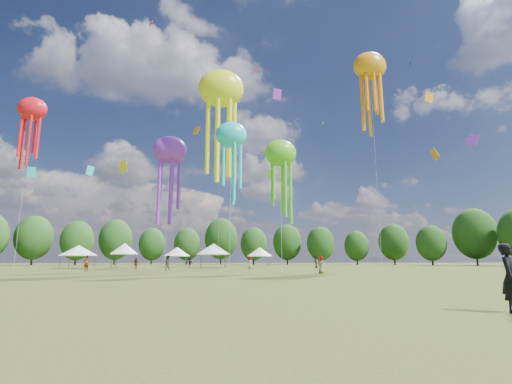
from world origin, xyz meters
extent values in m
plane|color=#384416|center=(0.00, 0.00, 0.00)|extent=(300.00, 300.00, 0.00)
imported|color=black|center=(8.28, -1.53, 0.87)|extent=(0.75, 0.72, 1.74)
imported|color=gray|center=(-4.21, 37.64, 0.92)|extent=(0.97, 0.80, 1.85)
imported|color=gray|center=(7.08, 44.99, 0.85)|extent=(0.81, 0.97, 1.70)
imported|color=gray|center=(18.44, 49.46, 0.93)|extent=(0.79, 0.97, 1.86)
imported|color=gray|center=(-2.14, 54.88, 0.79)|extent=(1.04, 0.62, 1.59)
imported|color=gray|center=(-9.85, 48.06, 0.78)|extent=(0.98, 0.59, 1.57)
imported|color=gray|center=(-5.75, 52.52, 0.81)|extent=(1.52, 0.54, 1.61)
imported|color=gray|center=(-13.23, 35.65, 0.92)|extent=(0.70, 0.80, 1.84)
imported|color=gray|center=(11.61, 24.93, 0.84)|extent=(0.77, 0.95, 1.68)
cylinder|color=#47474C|center=(-21.44, 50.13, 0.94)|extent=(0.08, 0.08, 1.88)
cylinder|color=#47474C|center=(-21.44, 54.09, 0.94)|extent=(0.08, 0.08, 1.88)
cylinder|color=#47474C|center=(-17.48, 50.13, 0.94)|extent=(0.08, 0.08, 1.88)
cylinder|color=#47474C|center=(-17.48, 54.09, 0.94)|extent=(0.08, 0.08, 1.88)
cube|color=white|center=(-19.46, 52.11, 1.93)|extent=(4.36, 4.36, 0.10)
cone|color=white|center=(-19.46, 52.11, 2.79)|extent=(5.67, 5.67, 1.61)
cylinder|color=#47474C|center=(-14.93, 54.45, 1.09)|extent=(0.08, 0.08, 2.18)
cylinder|color=#47474C|center=(-14.93, 57.65, 1.09)|extent=(0.08, 0.08, 2.18)
cylinder|color=#47474C|center=(-11.73, 54.45, 1.09)|extent=(0.08, 0.08, 2.18)
cylinder|color=#47474C|center=(-11.73, 57.65, 1.09)|extent=(0.08, 0.08, 2.18)
cube|color=white|center=(-13.33, 56.05, 2.23)|extent=(3.60, 3.60, 0.10)
cone|color=white|center=(-13.33, 56.05, 3.21)|extent=(4.68, 4.68, 1.87)
cylinder|color=#47474C|center=(-6.23, 56.46, 0.93)|extent=(0.08, 0.08, 1.86)
cylinder|color=#47474C|center=(-6.23, 59.73, 0.93)|extent=(0.08, 0.08, 1.86)
cylinder|color=#47474C|center=(-2.97, 56.46, 0.93)|extent=(0.08, 0.08, 1.86)
cylinder|color=#47474C|center=(-2.97, 59.73, 0.93)|extent=(0.08, 0.08, 1.86)
cube|color=white|center=(-4.60, 58.09, 1.91)|extent=(3.66, 3.66, 0.10)
cone|color=white|center=(-4.60, 58.09, 2.76)|extent=(4.76, 4.76, 1.60)
cylinder|color=#47474C|center=(-0.21, 49.89, 1.04)|extent=(0.08, 0.08, 2.09)
cylinder|color=#47474C|center=(-0.21, 53.90, 1.04)|extent=(0.08, 0.08, 2.09)
cylinder|color=#47474C|center=(3.80, 49.89, 1.04)|extent=(0.08, 0.08, 2.09)
cylinder|color=#47474C|center=(3.80, 53.90, 1.04)|extent=(0.08, 0.08, 2.09)
cube|color=white|center=(1.80, 51.90, 2.14)|extent=(4.41, 4.41, 0.10)
cone|color=white|center=(1.80, 51.90, 3.08)|extent=(5.73, 5.73, 1.79)
cylinder|color=#47474C|center=(8.75, 56.05, 0.93)|extent=(0.08, 0.08, 1.87)
cylinder|color=#47474C|center=(8.75, 59.26, 0.93)|extent=(0.08, 0.08, 1.87)
cylinder|color=#47474C|center=(11.96, 56.05, 0.93)|extent=(0.08, 0.08, 1.87)
cylinder|color=#47474C|center=(11.96, 59.26, 0.93)|extent=(0.08, 0.08, 1.87)
cube|color=white|center=(10.35, 57.65, 1.92)|extent=(3.61, 3.61, 0.10)
cone|color=white|center=(10.35, 57.65, 2.77)|extent=(4.69, 4.69, 1.60)
ellipsoid|color=purple|center=(-4.42, 36.89, 15.34)|extent=(4.36, 3.05, 3.70)
cylinder|color=beige|center=(-4.42, 36.89, 7.67)|extent=(0.03, 0.03, 15.34)
ellipsoid|color=#F7FE1A|center=(1.96, 33.44, 22.63)|extent=(5.74, 4.02, 4.88)
cylinder|color=beige|center=(1.96, 33.44, 11.31)|extent=(0.03, 0.03, 22.63)
ellipsoid|color=#57CB21|center=(8.60, 29.06, 13.14)|extent=(3.60, 2.52, 3.06)
cylinder|color=beige|center=(8.60, 29.06, 6.57)|extent=(0.03, 0.03, 13.14)
ellipsoid|color=red|center=(-25.21, 44.60, 23.09)|extent=(4.05, 2.84, 3.44)
cylinder|color=beige|center=(-25.21, 44.60, 11.55)|extent=(0.03, 0.03, 23.09)
ellipsoid|color=#1BDCE8|center=(2.79, 25.25, 13.70)|extent=(3.15, 2.21, 2.68)
cylinder|color=beige|center=(2.79, 25.25, 6.85)|extent=(0.03, 0.03, 13.70)
ellipsoid|color=orange|center=(24.32, 38.10, 30.00)|extent=(5.00, 3.50, 4.25)
cylinder|color=beige|center=(24.32, 38.10, 15.00)|extent=(0.03, 0.03, 30.00)
cube|color=red|center=(7.28, 39.67, 29.13)|extent=(0.45, 0.88, 0.94)
cube|color=orange|center=(-1.91, 61.53, 26.98)|extent=(1.49, 1.07, 1.99)
cube|color=#F7FE1A|center=(25.28, 63.79, 30.78)|extent=(0.39, 0.60, 0.70)
cube|color=#1830DE|center=(-5.76, 50.55, 16.48)|extent=(0.82, 1.52, 1.49)
cube|color=red|center=(-10.37, 52.04, 43.56)|extent=(0.61, 0.85, 1.09)
cube|color=orange|center=(30.53, 33.69, 23.33)|extent=(1.50, 0.17, 1.74)
cube|color=#1BDCE8|center=(-24.65, 71.13, 20.21)|extent=(1.42, 1.26, 2.26)
cube|color=purple|center=(11.53, 45.42, 28.09)|extent=(1.61, 0.51, 1.98)
cube|color=orange|center=(39.39, 46.57, 19.28)|extent=(0.60, 2.17, 2.35)
cube|color=#57CB21|center=(14.34, 68.83, 20.26)|extent=(1.68, 1.11, 1.71)
cube|color=#1830DE|center=(27.10, 32.08, 27.43)|extent=(0.45, 0.84, 1.04)
cube|color=#1BDCE8|center=(-30.26, 57.58, 16.53)|extent=(1.36, 0.86, 1.81)
cube|color=#F548B1|center=(-4.13, 45.00, 18.46)|extent=(0.31, 1.19, 1.37)
cube|color=purple|center=(32.44, 28.82, 15.67)|extent=(1.51, 0.86, 1.83)
cube|color=#F7FE1A|center=(-13.01, 49.57, 16.04)|extent=(1.63, 1.08, 2.29)
cylinder|color=#38281C|center=(-40.68, 85.49, 1.71)|extent=(0.44, 0.44, 3.41)
ellipsoid|color=#214818|center=(-40.68, 85.49, 6.61)|extent=(8.53, 8.53, 10.66)
cylinder|color=#38281C|center=(-30.60, 85.02, 1.53)|extent=(0.44, 0.44, 3.07)
ellipsoid|color=#214818|center=(-30.60, 85.02, 5.94)|extent=(7.66, 7.66, 9.58)
cylinder|color=#38281C|center=(-23.51, 93.33, 1.72)|extent=(0.44, 0.44, 3.43)
ellipsoid|color=#214818|center=(-23.51, 93.33, 6.65)|extent=(8.58, 8.58, 10.73)
cylinder|color=#38281C|center=(-14.76, 98.96, 1.47)|extent=(0.44, 0.44, 2.95)
ellipsoid|color=#214818|center=(-14.76, 98.96, 5.71)|extent=(7.37, 7.37, 9.21)
cylinder|color=#38281C|center=(-4.70, 95.06, 1.45)|extent=(0.44, 0.44, 2.89)
ellipsoid|color=#214818|center=(-4.70, 95.06, 5.61)|extent=(7.23, 7.23, 9.04)
cylinder|color=#38281C|center=(4.91, 99.49, 1.92)|extent=(0.44, 0.44, 3.84)
ellipsoid|color=#214818|center=(4.91, 99.49, 7.44)|extent=(9.60, 9.60, 11.99)
cylinder|color=#38281C|center=(13.19, 88.44, 1.42)|extent=(0.44, 0.44, 2.84)
ellipsoid|color=#214818|center=(13.19, 88.44, 5.51)|extent=(7.11, 7.11, 8.89)
cylinder|color=#38281C|center=(22.93, 91.04, 1.58)|extent=(0.44, 0.44, 3.16)
ellipsoid|color=#214818|center=(22.93, 91.04, 6.13)|extent=(7.91, 7.91, 9.88)
cylinder|color=#38281C|center=(30.69, 85.29, 1.44)|extent=(0.44, 0.44, 2.88)
ellipsoid|color=#214818|center=(30.69, 85.29, 5.59)|extent=(7.21, 7.21, 9.01)
cylinder|color=#38281C|center=(41.52, 87.24, 1.31)|extent=(0.44, 0.44, 2.63)
ellipsoid|color=#214818|center=(41.52, 87.24, 5.09)|extent=(6.57, 6.57, 8.22)
cylinder|color=#38281C|center=(50.52, 83.73, 1.56)|extent=(0.44, 0.44, 3.13)
ellipsoid|color=#214818|center=(50.52, 83.73, 6.06)|extent=(7.81, 7.81, 9.77)
cylinder|color=#38281C|center=(53.64, 71.81, 1.36)|extent=(0.44, 0.44, 2.72)
ellipsoid|color=#214818|center=(53.64, 71.81, 5.27)|extent=(6.80, 6.80, 8.50)
cylinder|color=#38281C|center=(62.96, 68.92, 1.90)|extent=(0.44, 0.44, 3.81)
ellipsoid|color=#214818|center=(62.96, 68.92, 7.38)|extent=(9.52, 9.52, 11.90)
camera|label=1|loc=(0.53, -10.22, 1.32)|focal=25.87mm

